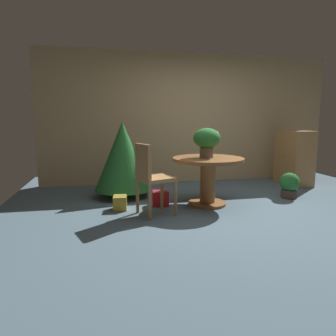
{
  "coord_description": "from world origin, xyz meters",
  "views": [
    {
      "loc": [
        -1.73,
        -3.87,
        1.28
      ],
      "look_at": [
        -0.87,
        0.25,
        0.6
      ],
      "focal_mm": 32.29,
      "sensor_mm": 36.0,
      "label": 1
    }
  ],
  "objects_px": {
    "round_dining_table": "(208,172)",
    "holiday_tree": "(123,156)",
    "wooden_cabinet": "(294,158)",
    "gift_box_red": "(161,198)",
    "wooden_chair_left_near": "(151,175)",
    "potted_plant": "(289,185)",
    "flower_vase": "(207,140)",
    "gift_box_gold": "(120,203)"
  },
  "relations": [
    {
      "from": "round_dining_table",
      "to": "holiday_tree",
      "type": "xyz_separation_m",
      "value": [
        -1.22,
        0.75,
        0.19
      ]
    },
    {
      "from": "round_dining_table",
      "to": "wooden_cabinet",
      "type": "relative_size",
      "value": 0.99
    },
    {
      "from": "holiday_tree",
      "to": "gift_box_red",
      "type": "xyz_separation_m",
      "value": [
        0.51,
        -0.65,
        -0.58
      ]
    },
    {
      "from": "holiday_tree",
      "to": "wooden_chair_left_near",
      "type": "bearing_deg",
      "value": -74.29
    },
    {
      "from": "wooden_chair_left_near",
      "to": "potted_plant",
      "type": "relative_size",
      "value": 2.3
    },
    {
      "from": "flower_vase",
      "to": "gift_box_red",
      "type": "relative_size",
      "value": 1.73
    },
    {
      "from": "wooden_chair_left_near",
      "to": "round_dining_table",
      "type": "bearing_deg",
      "value": 20.0
    },
    {
      "from": "holiday_tree",
      "to": "gift_box_red",
      "type": "distance_m",
      "value": 1.01
    },
    {
      "from": "round_dining_table",
      "to": "wooden_chair_left_near",
      "type": "height_order",
      "value": "wooden_chair_left_near"
    },
    {
      "from": "flower_vase",
      "to": "wooden_chair_left_near",
      "type": "xyz_separation_m",
      "value": [
        -0.89,
        -0.34,
        -0.44
      ]
    },
    {
      "from": "wooden_chair_left_near",
      "to": "gift_box_red",
      "type": "xyz_separation_m",
      "value": [
        0.21,
        0.44,
        -0.44
      ]
    },
    {
      "from": "wooden_cabinet",
      "to": "potted_plant",
      "type": "distance_m",
      "value": 1.24
    },
    {
      "from": "holiday_tree",
      "to": "gift_box_gold",
      "type": "xyz_separation_m",
      "value": [
        -0.1,
        -0.74,
        -0.59
      ]
    },
    {
      "from": "flower_vase",
      "to": "wooden_cabinet",
      "type": "xyz_separation_m",
      "value": [
        2.19,
        1.04,
        -0.45
      ]
    },
    {
      "from": "wooden_chair_left_near",
      "to": "gift_box_red",
      "type": "distance_m",
      "value": 0.65
    },
    {
      "from": "round_dining_table",
      "to": "flower_vase",
      "type": "distance_m",
      "value": 0.49
    },
    {
      "from": "round_dining_table",
      "to": "wooden_cabinet",
      "type": "xyz_separation_m",
      "value": [
        2.17,
        1.05,
        0.03
      ]
    },
    {
      "from": "gift_box_gold",
      "to": "potted_plant",
      "type": "height_order",
      "value": "potted_plant"
    },
    {
      "from": "round_dining_table",
      "to": "gift_box_gold",
      "type": "relative_size",
      "value": 4.5
    },
    {
      "from": "flower_vase",
      "to": "holiday_tree",
      "type": "distance_m",
      "value": 1.44
    },
    {
      "from": "holiday_tree",
      "to": "wooden_cabinet",
      "type": "bearing_deg",
      "value": 5.12
    },
    {
      "from": "gift_box_gold",
      "to": "wooden_cabinet",
      "type": "xyz_separation_m",
      "value": [
        3.48,
        1.04,
        0.43
      ]
    },
    {
      "from": "wooden_chair_left_near",
      "to": "holiday_tree",
      "type": "relative_size",
      "value": 0.78
    },
    {
      "from": "wooden_chair_left_near",
      "to": "wooden_cabinet",
      "type": "height_order",
      "value": "wooden_cabinet"
    },
    {
      "from": "gift_box_red",
      "to": "wooden_chair_left_near",
      "type": "bearing_deg",
      "value": -115.23
    },
    {
      "from": "round_dining_table",
      "to": "flower_vase",
      "type": "relative_size",
      "value": 2.41
    },
    {
      "from": "potted_plant",
      "to": "wooden_cabinet",
      "type": "bearing_deg",
      "value": 53.2
    },
    {
      "from": "round_dining_table",
      "to": "potted_plant",
      "type": "relative_size",
      "value": 2.52
    },
    {
      "from": "wooden_chair_left_near",
      "to": "gift_box_red",
      "type": "bearing_deg",
      "value": 64.77
    },
    {
      "from": "flower_vase",
      "to": "gift_box_red",
      "type": "xyz_separation_m",
      "value": [
        -0.68,
        0.09,
        -0.88
      ]
    },
    {
      "from": "gift_box_gold",
      "to": "wooden_cabinet",
      "type": "distance_m",
      "value": 3.66
    },
    {
      "from": "flower_vase",
      "to": "gift_box_gold",
      "type": "bearing_deg",
      "value": -179.86
    },
    {
      "from": "flower_vase",
      "to": "wooden_cabinet",
      "type": "bearing_deg",
      "value": 25.45
    },
    {
      "from": "round_dining_table",
      "to": "gift_box_red",
      "type": "distance_m",
      "value": 0.82
    },
    {
      "from": "wooden_chair_left_near",
      "to": "holiday_tree",
      "type": "xyz_separation_m",
      "value": [
        -0.3,
        1.08,
        0.14
      ]
    },
    {
      "from": "holiday_tree",
      "to": "wooden_cabinet",
      "type": "height_order",
      "value": "holiday_tree"
    },
    {
      "from": "flower_vase",
      "to": "wooden_chair_left_near",
      "type": "height_order",
      "value": "flower_vase"
    },
    {
      "from": "wooden_cabinet",
      "to": "holiday_tree",
      "type": "bearing_deg",
      "value": -174.88
    },
    {
      "from": "flower_vase",
      "to": "holiday_tree",
      "type": "xyz_separation_m",
      "value": [
        -1.19,
        0.74,
        -0.3
      ]
    },
    {
      "from": "gift_box_gold",
      "to": "potted_plant",
      "type": "distance_m",
      "value": 2.77
    },
    {
      "from": "flower_vase",
      "to": "wooden_cabinet",
      "type": "relative_size",
      "value": 0.41
    },
    {
      "from": "flower_vase",
      "to": "holiday_tree",
      "type": "bearing_deg",
      "value": 148.28
    }
  ]
}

